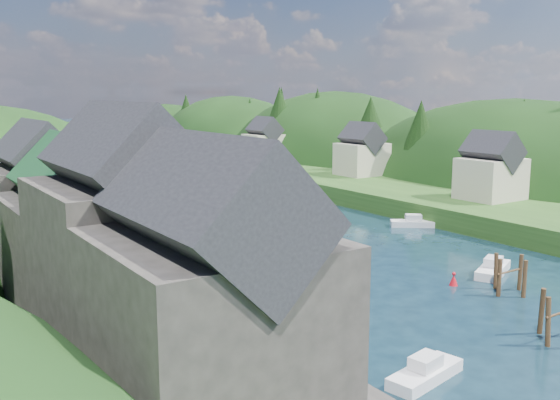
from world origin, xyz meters
TOP-DOWN VIEW (x-y plane):
  - ground at (0.00, 50.00)m, footprint 600.00×600.00m
  - hillside_right at (45.00, 75.00)m, footprint 36.00×245.56m
  - far_hills at (1.22, 174.01)m, footprint 103.00×68.00m
  - hill_trees at (1.21, 65.37)m, footprint 90.84×152.72m
  - quay_left at (-24.00, 20.00)m, footprint 12.00×110.00m
  - quayside_buildings at (-26.00, 6.39)m, footprint 8.00×35.84m
  - terrace_right at (25.00, 40.00)m, footprint 16.00×120.00m
  - right_bank_cottages at (28.00, 48.33)m, footprint 9.00×59.24m
  - piling_cluster_far at (4.08, 2.28)m, footprint 3.07×2.88m
  - channel_buoy_near at (2.02, 5.97)m, footprint 0.70×0.70m
  - channel_buoy_far at (1.92, 18.27)m, footprint 0.70×0.70m
  - moored_boats at (-5.93, 15.90)m, footprint 37.47×82.79m

SIDE VIEW (x-z plane):
  - far_hills at x=1.22m, z-range -32.80..11.20m
  - hillside_right at x=45.00m, z-range -31.41..16.59m
  - ground at x=0.00m, z-range 0.00..0.00m
  - channel_buoy_near at x=2.02m, z-range -0.07..1.03m
  - channel_buoy_far at x=1.92m, z-range -0.07..1.03m
  - moored_boats at x=-5.93m, z-range -0.49..1.63m
  - quay_left at x=-24.00m, z-range 0.00..2.00m
  - piling_cluster_far at x=4.08m, z-range -0.57..2.91m
  - terrace_right at x=25.00m, z-range 0.00..2.40m
  - right_bank_cottages at x=28.00m, z-range 1.64..10.05m
  - quayside_buildings at x=-26.00m, z-range 0.64..13.54m
  - hill_trees at x=1.21m, z-range 4.80..17.36m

